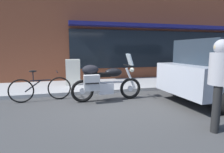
% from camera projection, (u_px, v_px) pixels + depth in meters
% --- Properties ---
extents(ground_plane, '(80.00, 80.00, 0.00)m').
position_uv_depth(ground_plane, '(108.00, 103.00, 5.26)').
color(ground_plane, '#3B3B3B').
extents(storefront_building, '(20.10, 0.90, 6.27)m').
position_uv_depth(storefront_building, '(201.00, 21.00, 9.78)').
color(storefront_building, brown).
rests_on(storefront_building, ground_plane).
extents(touring_motorcycle, '(2.16, 0.68, 1.41)m').
position_uv_depth(touring_motorcycle, '(103.00, 81.00, 5.34)').
color(touring_motorcycle, black).
rests_on(touring_motorcycle, ground_plane).
extents(parked_bicycle, '(1.76, 0.48, 0.94)m').
position_uv_depth(parked_bicycle, '(41.00, 89.00, 5.38)').
color(parked_bicycle, black).
rests_on(parked_bicycle, ground_plane).
extents(pedestrian_walking, '(0.45, 0.55, 1.72)m').
position_uv_depth(pedestrian_walking, '(219.00, 74.00, 3.31)').
color(pedestrian_walking, black).
rests_on(pedestrian_walking, ground_plane).
extents(sandwich_board_sign, '(0.55, 0.43, 1.03)m').
position_uv_depth(sandwich_board_sign, '(73.00, 72.00, 7.15)').
color(sandwich_board_sign, silver).
rests_on(sandwich_board_sign, sidewalk_curb).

